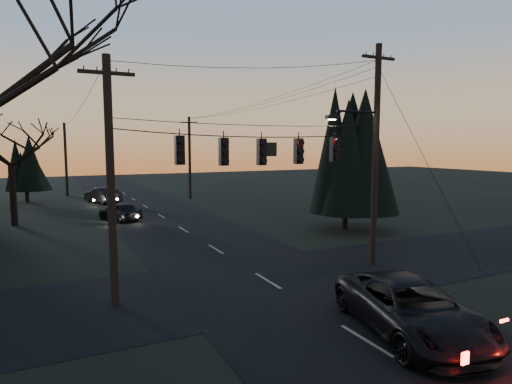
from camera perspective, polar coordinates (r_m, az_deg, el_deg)
name	(u,v)px	position (r m, az deg, el deg)	size (l,w,h in m)	color
main_road	(193,235)	(26.84, -8.44, -5.73)	(8.00, 120.00, 0.02)	black
cross_road	(268,281)	(17.87, 1.59, -11.78)	(60.00, 7.00, 0.02)	black
utility_pole_right	(372,265)	(20.90, 15.25, -9.35)	(5.00, 0.30, 10.00)	black
utility_pole_left	(115,305)	(16.14, -18.25, -14.13)	(1.80, 0.30, 8.50)	black
utility_pole_far_r	(190,199)	(45.42, -8.75, -0.87)	(1.80, 0.30, 8.50)	black
utility_pole_far_l	(68,196)	(51.38, -23.83, -0.51)	(0.30, 0.30, 8.00)	black
span_signal_assembly	(263,151)	(16.89, 0.92, 5.54)	(11.50, 0.44, 1.49)	black
evergreen_right	(346,156)	(28.65, 11.97, 4.74)	(4.85, 4.85, 8.53)	black
bare_tree_dist	(10,141)	(33.78, -29.99, 5.87)	(6.27, 6.27, 8.33)	black
evergreen_dist	(25,166)	(47.20, -28.38, 3.12)	(3.22, 3.22, 6.03)	black
suv_near	(411,309)	(13.69, 19.93, -14.40)	(2.62, 5.68, 1.58)	black
sedan_oncoming_a	(120,211)	(33.24, -17.70, -2.46)	(1.63, 4.05, 1.38)	black
sedan_oncoming_b	(102,195)	(43.89, -19.80, -0.41)	(1.61, 4.61, 1.52)	black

